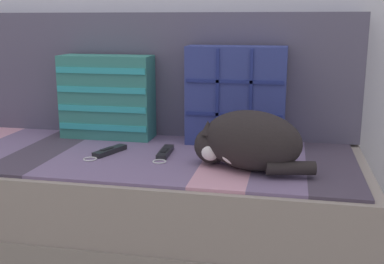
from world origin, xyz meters
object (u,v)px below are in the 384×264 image
Objects in this scene: throw_pillow_striped at (107,97)px; couch at (117,195)px; throw_pillow_quilted at (236,96)px; game_remote_near at (165,153)px; game_remote_far at (108,151)px; sleeping_cat at (245,142)px.

couch is at bearing -61.60° from throw_pillow_striped.
throw_pillow_quilted reaches higher than game_remote_near.
throw_pillow_striped is 1.86× the size of game_remote_near.
game_remote_far is at bearing -69.58° from throw_pillow_striped.
sleeping_cat is at bearing -28.66° from throw_pillow_striped.
throw_pillow_quilted reaches higher than game_remote_far.
throw_pillow_striped is 0.69m from sleeping_cat.
game_remote_near is 1.00× the size of game_remote_far.
couch is 0.21m from game_remote_far.
game_remote_far is (-0.51, 0.08, -0.08)m from sleeping_cat.
game_remote_near is at bearing -36.14° from throw_pillow_striped.
throw_pillow_striped is (-0.53, -0.00, -0.02)m from throw_pillow_quilted.
game_remote_far is at bearing 170.67° from sleeping_cat.
couch is 4.65× the size of sleeping_cat.
throw_pillow_quilted is 1.01× the size of throw_pillow_striped.
throw_pillow_quilted is at bearing 22.63° from couch.
throw_pillow_striped is at bearing 143.86° from game_remote_near.
couch is at bearing 163.57° from sleeping_cat.
throw_pillow_quilted is 0.95× the size of sleeping_cat.
game_remote_far reaches higher than couch.
game_remote_far is at bearing -150.81° from throw_pillow_quilted.
couch is 9.23× the size of game_remote_far.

